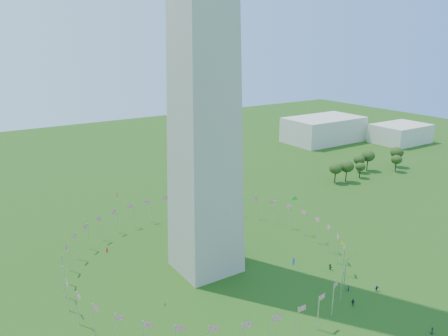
{
  "coord_description": "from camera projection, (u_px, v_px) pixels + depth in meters",
  "views": [
    {
      "loc": [
        -59.21,
        -50.64,
        65.89
      ],
      "look_at": [
        -3.31,
        35.0,
        35.3
      ],
      "focal_mm": 35.0,
      "sensor_mm": 36.0,
      "label": 1
    }
  ],
  "objects": [
    {
      "name": "tree_line_east",
      "position": [
        367.0,
        165.0,
        217.98
      ],
      "size": [
        53.61,
        15.22,
        10.67
      ],
      "color": "#31501A",
      "rests_on": "ground"
    },
    {
      "name": "gov_building_east_b",
      "position": [
        401.0,
        133.0,
        284.56
      ],
      "size": [
        35.0,
        25.0,
        12.0
      ],
      "primitive_type": "cube",
      "color": "beige",
      "rests_on": "ground"
    },
    {
      "name": "kites_aloft",
      "position": [
        280.0,
        231.0,
        109.03
      ],
      "size": [
        115.86,
        62.2,
        34.46
      ],
      "color": "green",
      "rests_on": "ground"
    },
    {
      "name": "gov_building_east_a",
      "position": [
        323.0,
        129.0,
        287.11
      ],
      "size": [
        50.0,
        30.0,
        16.0
      ],
      "primitive_type": "cube",
      "color": "beige",
      "rests_on": "ground"
    },
    {
      "name": "flag_ring",
      "position": [
        206.0,
        254.0,
        129.34
      ],
      "size": [
        80.24,
        80.24,
        9.0
      ],
      "color": "silver",
      "rests_on": "ground"
    }
  ]
}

